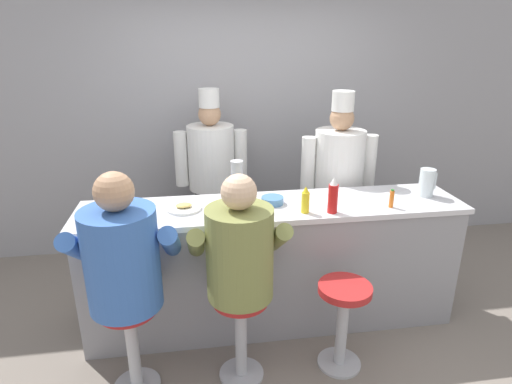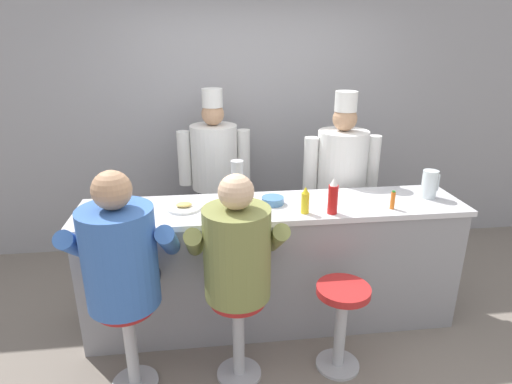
{
  "view_description": "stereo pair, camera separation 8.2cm",
  "coord_description": "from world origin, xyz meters",
  "px_view_note": "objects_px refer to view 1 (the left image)",
  "views": [
    {
      "loc": [
        -0.56,
        -2.58,
        2.17
      ],
      "look_at": [
        -0.13,
        0.27,
        1.11
      ],
      "focal_mm": 30.0,
      "sensor_mm": 36.0,
      "label": 1
    },
    {
      "loc": [
        -0.48,
        -2.59,
        2.17
      ],
      "look_at": [
        -0.13,
        0.27,
        1.11
      ],
      "focal_mm": 30.0,
      "sensor_mm": 36.0,
      "label": 2
    }
  ],
  "objects_px": {
    "water_pitcher_clear": "(427,183)",
    "diner_seated_olive": "(239,258)",
    "cook_in_whites_near": "(212,173)",
    "cook_in_whites_far": "(338,180)",
    "coffee_mug_blue": "(124,215)",
    "cup_stack_steel": "(237,183)",
    "cereal_bowl": "(272,200)",
    "diner_seated_blue": "(124,263)",
    "hot_sauce_bottle_orange": "(392,199)",
    "breakfast_plate": "(184,208)",
    "ketchup_bottle_red": "(333,196)",
    "empty_stool_round": "(343,313)",
    "coffee_mug_tan": "(245,212)",
    "mustard_bottle_yellow": "(305,200)"
  },
  "relations": [
    {
      "from": "water_pitcher_clear",
      "to": "diner_seated_olive",
      "type": "distance_m",
      "value": 1.64
    },
    {
      "from": "cook_in_whites_near",
      "to": "cook_in_whites_far",
      "type": "bearing_deg",
      "value": -20.93
    },
    {
      "from": "diner_seated_olive",
      "to": "cook_in_whites_far",
      "type": "xyz_separation_m",
      "value": [
        1.01,
        1.13,
        0.08
      ]
    },
    {
      "from": "coffee_mug_blue",
      "to": "cup_stack_steel",
      "type": "height_order",
      "value": "cup_stack_steel"
    },
    {
      "from": "cereal_bowl",
      "to": "coffee_mug_blue",
      "type": "relative_size",
      "value": 1.21
    },
    {
      "from": "cook_in_whites_near",
      "to": "diner_seated_blue",
      "type": "bearing_deg",
      "value": -111.29
    },
    {
      "from": "hot_sauce_bottle_orange",
      "to": "breakfast_plate",
      "type": "bearing_deg",
      "value": 173.14
    },
    {
      "from": "ketchup_bottle_red",
      "to": "empty_stool_round",
      "type": "bearing_deg",
      "value": -91.75
    },
    {
      "from": "ketchup_bottle_red",
      "to": "breakfast_plate",
      "type": "bearing_deg",
      "value": 168.59
    },
    {
      "from": "water_pitcher_clear",
      "to": "coffee_mug_tan",
      "type": "height_order",
      "value": "water_pitcher_clear"
    },
    {
      "from": "cereal_bowl",
      "to": "diner_seated_olive",
      "type": "relative_size",
      "value": 0.12
    },
    {
      "from": "breakfast_plate",
      "to": "coffee_mug_blue",
      "type": "height_order",
      "value": "coffee_mug_blue"
    },
    {
      "from": "coffee_mug_tan",
      "to": "coffee_mug_blue",
      "type": "height_order",
      "value": "coffee_mug_tan"
    },
    {
      "from": "ketchup_bottle_red",
      "to": "cook_in_whites_near",
      "type": "distance_m",
      "value": 1.45
    },
    {
      "from": "cup_stack_steel",
      "to": "cook_in_whites_near",
      "type": "height_order",
      "value": "cook_in_whites_near"
    },
    {
      "from": "water_pitcher_clear",
      "to": "breakfast_plate",
      "type": "xyz_separation_m",
      "value": [
        -1.86,
        -0.01,
        -0.09
      ]
    },
    {
      "from": "ketchup_bottle_red",
      "to": "diner_seated_olive",
      "type": "relative_size",
      "value": 0.18
    },
    {
      "from": "water_pitcher_clear",
      "to": "cup_stack_steel",
      "type": "bearing_deg",
      "value": 178.04
    },
    {
      "from": "breakfast_plate",
      "to": "diner_seated_blue",
      "type": "bearing_deg",
      "value": -122.63
    },
    {
      "from": "cook_in_whites_far",
      "to": "cup_stack_steel",
      "type": "bearing_deg",
      "value": -151.48
    },
    {
      "from": "diner_seated_blue",
      "to": "cup_stack_steel",
      "type": "bearing_deg",
      "value": 39.34
    },
    {
      "from": "cup_stack_steel",
      "to": "coffee_mug_tan",
      "type": "bearing_deg",
      "value": -85.17
    },
    {
      "from": "cereal_bowl",
      "to": "ketchup_bottle_red",
      "type": "bearing_deg",
      "value": -30.05
    },
    {
      "from": "coffee_mug_blue",
      "to": "empty_stool_round",
      "type": "distance_m",
      "value": 1.61
    },
    {
      "from": "hot_sauce_bottle_orange",
      "to": "coffee_mug_tan",
      "type": "bearing_deg",
      "value": -178.29
    },
    {
      "from": "cereal_bowl",
      "to": "cook_in_whites_near",
      "type": "distance_m",
      "value": 1.06
    },
    {
      "from": "cup_stack_steel",
      "to": "diner_seated_olive",
      "type": "distance_m",
      "value": 0.68
    },
    {
      "from": "ketchup_bottle_red",
      "to": "empty_stool_round",
      "type": "relative_size",
      "value": 0.41
    },
    {
      "from": "ketchup_bottle_red",
      "to": "breakfast_plate",
      "type": "distance_m",
      "value": 1.06
    },
    {
      "from": "coffee_mug_tan",
      "to": "cup_stack_steel",
      "type": "relative_size",
      "value": 0.42
    },
    {
      "from": "diner_seated_blue",
      "to": "diner_seated_olive",
      "type": "bearing_deg",
      "value": -0.21
    },
    {
      "from": "diner_seated_blue",
      "to": "hot_sauce_bottle_orange",
      "type": "bearing_deg",
      "value": 11.5
    },
    {
      "from": "hot_sauce_bottle_orange",
      "to": "empty_stool_round",
      "type": "xyz_separation_m",
      "value": [
        -0.47,
        -0.41,
        -0.63
      ]
    },
    {
      "from": "mustard_bottle_yellow",
      "to": "hot_sauce_bottle_orange",
      "type": "distance_m",
      "value": 0.64
    },
    {
      "from": "cereal_bowl",
      "to": "cup_stack_steel",
      "type": "distance_m",
      "value": 0.29
    },
    {
      "from": "cup_stack_steel",
      "to": "diner_seated_olive",
      "type": "relative_size",
      "value": 0.23
    },
    {
      "from": "diner_seated_olive",
      "to": "cook_in_whites_far",
      "type": "distance_m",
      "value": 1.52
    },
    {
      "from": "water_pitcher_clear",
      "to": "breakfast_plate",
      "type": "distance_m",
      "value": 1.86
    },
    {
      "from": "coffee_mug_tan",
      "to": "empty_stool_round",
      "type": "relative_size",
      "value": 0.22
    },
    {
      "from": "cup_stack_steel",
      "to": "diner_seated_blue",
      "type": "relative_size",
      "value": 0.22
    },
    {
      "from": "coffee_mug_blue",
      "to": "cup_stack_steel",
      "type": "bearing_deg",
      "value": 13.54
    },
    {
      "from": "breakfast_plate",
      "to": "cereal_bowl",
      "type": "distance_m",
      "value": 0.65
    },
    {
      "from": "cook_in_whites_far",
      "to": "water_pitcher_clear",
      "type": "bearing_deg",
      "value": -48.04
    },
    {
      "from": "coffee_mug_blue",
      "to": "ketchup_bottle_red",
      "type": "bearing_deg",
      "value": -3.09
    },
    {
      "from": "ketchup_bottle_red",
      "to": "cup_stack_steel",
      "type": "distance_m",
      "value": 0.7
    },
    {
      "from": "ketchup_bottle_red",
      "to": "diner_seated_olive",
      "type": "xyz_separation_m",
      "value": [
        -0.7,
        -0.35,
        -0.24
      ]
    },
    {
      "from": "hot_sauce_bottle_orange",
      "to": "diner_seated_blue",
      "type": "distance_m",
      "value": 1.89
    },
    {
      "from": "mustard_bottle_yellow",
      "to": "hot_sauce_bottle_orange",
      "type": "height_order",
      "value": "mustard_bottle_yellow"
    },
    {
      "from": "mustard_bottle_yellow",
      "to": "cook_in_whites_near",
      "type": "xyz_separation_m",
      "value": [
        -0.6,
        1.18,
        -0.14
      ]
    },
    {
      "from": "cook_in_whites_near",
      "to": "cook_in_whites_far",
      "type": "xyz_separation_m",
      "value": [
        1.1,
        -0.42,
        0.01
      ]
    }
  ]
}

